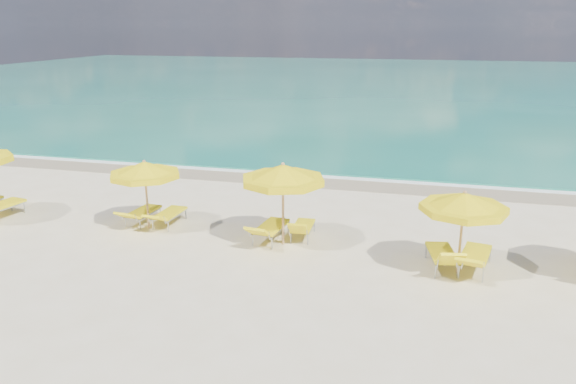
# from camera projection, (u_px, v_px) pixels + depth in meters

# --- Properties ---
(ground_plane) EXTENTS (120.00, 120.00, 0.00)m
(ground_plane) POSITION_uv_depth(u_px,v_px,m) (275.00, 248.00, 15.67)
(ground_plane) COLOR beige
(ocean) EXTENTS (120.00, 80.00, 0.30)m
(ocean) POSITION_uv_depth(u_px,v_px,m) (396.00, 82.00, 60.19)
(ocean) COLOR #126953
(ocean) RESTS_ON ground
(wet_sand_band) EXTENTS (120.00, 2.60, 0.01)m
(wet_sand_band) POSITION_uv_depth(u_px,v_px,m) (325.00, 180.00, 22.53)
(wet_sand_band) COLOR tan
(wet_sand_band) RESTS_ON ground
(foam_line) EXTENTS (120.00, 1.20, 0.03)m
(foam_line) POSITION_uv_depth(u_px,v_px,m) (328.00, 175.00, 23.28)
(foam_line) COLOR white
(foam_line) RESTS_ON ground
(whitecap_near) EXTENTS (14.00, 0.36, 0.05)m
(whitecap_near) POSITION_uv_depth(u_px,v_px,m) (255.00, 131.00, 32.88)
(whitecap_near) COLOR white
(whitecap_near) RESTS_ON ground
(whitecap_far) EXTENTS (18.00, 0.30, 0.05)m
(whitecap_far) POSITION_uv_depth(u_px,v_px,m) (496.00, 122.00, 36.01)
(whitecap_far) COLOR white
(whitecap_far) RESTS_ON ground
(umbrella_3) EXTENTS (2.36, 2.36, 2.15)m
(umbrella_3) POSITION_uv_depth(u_px,v_px,m) (145.00, 170.00, 16.67)
(umbrella_3) COLOR tan
(umbrella_3) RESTS_ON ground
(umbrella_4) EXTENTS (2.50, 2.50, 2.39)m
(umbrella_4) POSITION_uv_depth(u_px,v_px,m) (283.00, 175.00, 15.38)
(umbrella_4) COLOR tan
(umbrella_4) RESTS_ON ground
(umbrella_5) EXTENTS (2.23, 2.23, 2.17)m
(umbrella_5) POSITION_uv_depth(u_px,v_px,m) (464.00, 203.00, 13.56)
(umbrella_5) COLOR tan
(umbrella_5) RESTS_ON ground
(lounger_3_left) EXTENTS (0.73, 1.83, 0.69)m
(lounger_3_left) POSITION_uv_depth(u_px,v_px,m) (142.00, 217.00, 17.59)
(lounger_3_left) COLOR #A5A8AD
(lounger_3_left) RESTS_ON ground
(lounger_3_right) EXTENTS (0.66, 1.84, 0.68)m
(lounger_3_right) POSITION_uv_depth(u_px,v_px,m) (169.00, 218.00, 17.42)
(lounger_3_right) COLOR #A5A8AD
(lounger_3_right) RESTS_ON ground
(lounger_4_left) EXTENTS (0.84, 2.01, 0.80)m
(lounger_4_left) POSITION_uv_depth(u_px,v_px,m) (270.00, 233.00, 16.15)
(lounger_4_left) COLOR #A5A8AD
(lounger_4_left) RESTS_ON ground
(lounger_4_right) EXTENTS (0.61, 1.62, 0.77)m
(lounger_4_right) POSITION_uv_depth(u_px,v_px,m) (303.00, 231.00, 16.37)
(lounger_4_right) COLOR #A5A8AD
(lounger_4_right) RESTS_ON ground
(lounger_5_left) EXTENTS (0.98, 1.94, 0.89)m
(lounger_5_left) POSITION_uv_depth(u_px,v_px,m) (442.00, 260.00, 14.28)
(lounger_5_left) COLOR #A5A8AD
(lounger_5_left) RESTS_ON ground
(lounger_5_right) EXTENTS (1.04, 2.12, 0.81)m
(lounger_5_right) POSITION_uv_depth(u_px,v_px,m) (474.00, 262.00, 14.16)
(lounger_5_right) COLOR #A5A8AD
(lounger_5_right) RESTS_ON ground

